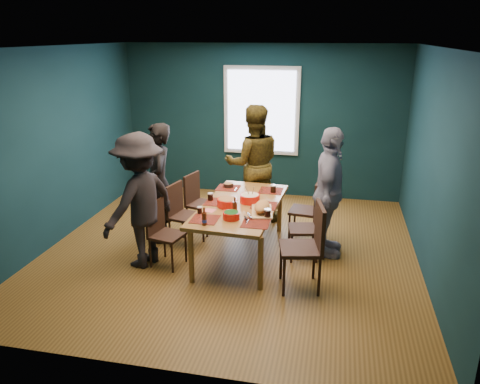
{
  "coord_description": "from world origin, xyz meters",
  "views": [
    {
      "loc": [
        1.33,
        -5.74,
        2.86
      ],
      "look_at": [
        0.14,
        -0.06,
        0.88
      ],
      "focal_mm": 35.0,
      "sensor_mm": 36.0,
      "label": 1
    }
  ],
  "objects_px": {
    "chair_left_near": "(162,228)",
    "chair_right_near": "(309,241)",
    "chair_left_mid": "(181,210)",
    "bowl_dumpling": "(250,198)",
    "person_back": "(253,164)",
    "dining_table": "(241,209)",
    "chair_right_mid": "(310,223)",
    "cutting_board": "(262,208)",
    "chair_right_far": "(311,206)",
    "bowl_herbs": "(231,215)",
    "bowl_salad": "(227,202)",
    "person_near_left": "(140,201)",
    "person_right": "(329,193)",
    "chair_left_far": "(198,198)",
    "person_far_left": "(159,183)"
  },
  "relations": [
    {
      "from": "chair_right_mid",
      "to": "person_back",
      "type": "relative_size",
      "value": 0.46
    },
    {
      "from": "chair_right_far",
      "to": "person_near_left",
      "type": "bearing_deg",
      "value": -142.73
    },
    {
      "from": "chair_left_mid",
      "to": "person_right",
      "type": "bearing_deg",
      "value": 15.59
    },
    {
      "from": "dining_table",
      "to": "chair_right_near",
      "type": "relative_size",
      "value": 1.89
    },
    {
      "from": "person_near_left",
      "to": "cutting_board",
      "type": "bearing_deg",
      "value": 123.21
    },
    {
      "from": "chair_right_mid",
      "to": "person_back",
      "type": "distance_m",
      "value": 1.61
    },
    {
      "from": "chair_left_far",
      "to": "bowl_salad",
      "type": "bearing_deg",
      "value": -35.77
    },
    {
      "from": "person_near_left",
      "to": "chair_left_mid",
      "type": "bearing_deg",
      "value": 178.6
    },
    {
      "from": "chair_right_mid",
      "to": "chair_right_far",
      "type": "bearing_deg",
      "value": 81.86
    },
    {
      "from": "bowl_salad",
      "to": "bowl_dumpling",
      "type": "height_order",
      "value": "bowl_dumpling"
    },
    {
      "from": "chair_right_near",
      "to": "chair_right_far",
      "type": "bearing_deg",
      "value": 81.16
    },
    {
      "from": "dining_table",
      "to": "chair_left_mid",
      "type": "height_order",
      "value": "chair_left_mid"
    },
    {
      "from": "person_back",
      "to": "bowl_salad",
      "type": "xyz_separation_m",
      "value": [
        -0.08,
        -1.41,
        -0.14
      ]
    },
    {
      "from": "chair_right_mid",
      "to": "person_right",
      "type": "relative_size",
      "value": 0.48
    },
    {
      "from": "chair_right_far",
      "to": "bowl_dumpling",
      "type": "relative_size",
      "value": 3.36
    },
    {
      "from": "chair_right_far",
      "to": "person_right",
      "type": "xyz_separation_m",
      "value": [
        0.25,
        -0.42,
        0.35
      ]
    },
    {
      "from": "bowl_salad",
      "to": "cutting_board",
      "type": "xyz_separation_m",
      "value": [
        0.47,
        -0.11,
        0.01
      ]
    },
    {
      "from": "person_right",
      "to": "cutting_board",
      "type": "relative_size",
      "value": 2.74
    },
    {
      "from": "bowl_salad",
      "to": "bowl_herbs",
      "type": "height_order",
      "value": "bowl_salad"
    },
    {
      "from": "chair_right_far",
      "to": "bowl_dumpling",
      "type": "distance_m",
      "value": 1.0
    },
    {
      "from": "person_near_left",
      "to": "bowl_herbs",
      "type": "height_order",
      "value": "person_near_left"
    },
    {
      "from": "chair_left_near",
      "to": "bowl_salad",
      "type": "bearing_deg",
      "value": 37.45
    },
    {
      "from": "chair_left_near",
      "to": "bowl_salad",
      "type": "xyz_separation_m",
      "value": [
        0.78,
        0.36,
        0.29
      ]
    },
    {
      "from": "chair_left_mid",
      "to": "bowl_dumpling",
      "type": "relative_size",
      "value": 3.33
    },
    {
      "from": "chair_right_mid",
      "to": "cutting_board",
      "type": "bearing_deg",
      "value": -162.55
    },
    {
      "from": "dining_table",
      "to": "chair_left_far",
      "type": "bearing_deg",
      "value": 143.46
    },
    {
      "from": "chair_left_near",
      "to": "bowl_herbs",
      "type": "height_order",
      "value": "chair_left_near"
    },
    {
      "from": "dining_table",
      "to": "chair_right_mid",
      "type": "height_order",
      "value": "chair_right_mid"
    },
    {
      "from": "person_right",
      "to": "cutting_board",
      "type": "distance_m",
      "value": 0.95
    },
    {
      "from": "chair_right_far",
      "to": "cutting_board",
      "type": "distance_m",
      "value": 1.1
    },
    {
      "from": "chair_left_near",
      "to": "person_far_left",
      "type": "distance_m",
      "value": 0.87
    },
    {
      "from": "chair_left_mid",
      "to": "bowl_dumpling",
      "type": "xyz_separation_m",
      "value": [
        0.99,
        -0.06,
        0.27
      ]
    },
    {
      "from": "person_back",
      "to": "dining_table",
      "type": "bearing_deg",
      "value": 76.11
    },
    {
      "from": "chair_left_mid",
      "to": "chair_right_far",
      "type": "distance_m",
      "value": 1.84
    },
    {
      "from": "person_far_left",
      "to": "cutting_board",
      "type": "xyz_separation_m",
      "value": [
        1.55,
        -0.49,
        -0.06
      ]
    },
    {
      "from": "person_far_left",
      "to": "chair_left_near",
      "type": "bearing_deg",
      "value": -0.46
    },
    {
      "from": "person_near_left",
      "to": "bowl_salad",
      "type": "distance_m",
      "value": 1.11
    },
    {
      "from": "bowl_herbs",
      "to": "cutting_board",
      "type": "distance_m",
      "value": 0.44
    },
    {
      "from": "chair_left_near",
      "to": "bowl_dumpling",
      "type": "xyz_separation_m",
      "value": [
        1.04,
        0.57,
        0.29
      ]
    },
    {
      "from": "chair_left_far",
      "to": "chair_right_far",
      "type": "bearing_deg",
      "value": 15.1
    },
    {
      "from": "chair_right_far",
      "to": "person_far_left",
      "type": "height_order",
      "value": "person_far_left"
    },
    {
      "from": "chair_right_far",
      "to": "chair_left_near",
      "type": "bearing_deg",
      "value": -140.34
    },
    {
      "from": "person_back",
      "to": "cutting_board",
      "type": "xyz_separation_m",
      "value": [
        0.39,
        -1.52,
        -0.14
      ]
    },
    {
      "from": "person_far_left",
      "to": "person_near_left",
      "type": "height_order",
      "value": "person_near_left"
    },
    {
      "from": "chair_left_near",
      "to": "chair_right_near",
      "type": "relative_size",
      "value": 0.82
    },
    {
      "from": "chair_right_near",
      "to": "cutting_board",
      "type": "bearing_deg",
      "value": 131.67
    },
    {
      "from": "chair_left_mid",
      "to": "person_back",
      "type": "bearing_deg",
      "value": 67.01
    },
    {
      "from": "dining_table",
      "to": "bowl_herbs",
      "type": "height_order",
      "value": "bowl_herbs"
    },
    {
      "from": "chair_left_mid",
      "to": "person_far_left",
      "type": "distance_m",
      "value": 0.49
    },
    {
      "from": "bowl_herbs",
      "to": "chair_right_near",
      "type": "bearing_deg",
      "value": -10.35
    }
  ]
}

